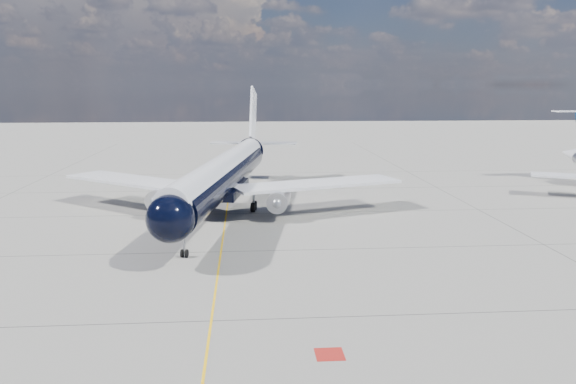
# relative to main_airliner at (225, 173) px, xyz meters

# --- Properties ---
(ground) EXTENTS (320.00, 320.00, 0.00)m
(ground) POSITION_rel_main_airliner_xyz_m (0.07, 3.34, -4.51)
(ground) COLOR gray
(ground) RESTS_ON ground
(taxiway_centerline) EXTENTS (0.16, 160.00, 0.01)m
(taxiway_centerline) POSITION_rel_main_airliner_xyz_m (0.07, -1.66, -4.51)
(taxiway_centerline) COLOR #F5B50C
(taxiway_centerline) RESTS_ON ground
(red_marking) EXTENTS (1.60, 1.60, 0.01)m
(red_marking) POSITION_rel_main_airliner_xyz_m (6.87, -36.66, -4.51)
(red_marking) COLOR maroon
(red_marking) RESTS_ON ground
(main_airliner) EXTENTS (40.83, 50.19, 14.55)m
(main_airliner) POSITION_rel_main_airliner_xyz_m (0.00, 0.00, 0.00)
(main_airliner) COLOR black
(main_airliner) RESTS_ON ground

